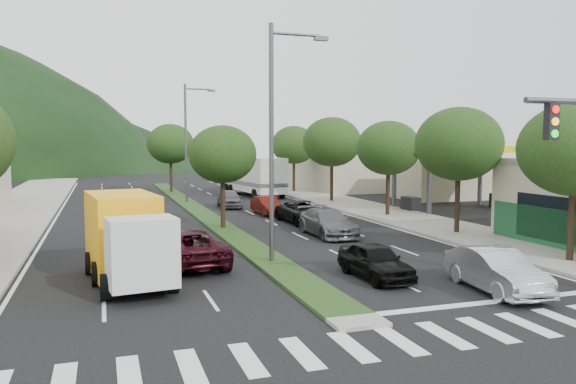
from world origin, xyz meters
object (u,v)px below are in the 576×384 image
object	(u,v)px
motorhome	(254,175)
streetlight_near	(276,131)
tree_r_a	(574,150)
suv_maroon	(185,247)
car_queue_d	(304,212)
tree_r_c	(388,148)
tree_r_e	(294,145)
sedan_silver	(496,270)
tree_med_near	(222,154)
car_queue_e	(229,199)
car_queue_a	(375,261)
tree_r_d	(332,142)
streetlight_mid	(188,137)
car_queue_b	(328,222)
tree_med_far	(170,144)
box_truck	(126,240)
tree_r_b	(459,144)
car_queue_c	(267,205)

from	to	relation	value
motorhome	streetlight_near	bearing A→B (deg)	-110.53
tree_r_a	suv_maroon	size ratio (longest dim) A/B	1.18
car_queue_d	motorhome	xyz separation A→B (m)	(1.80, 19.15, 1.28)
tree_r_a	tree_r_c	distance (m)	16.00
tree_r_a	streetlight_near	size ratio (longest dim) A/B	0.66
tree_r_e	sedan_silver	bearing A→B (deg)	-98.78
tree_med_near	motorhome	world-z (taller)	tree_med_near
sedan_silver	car_queue_e	bearing A→B (deg)	102.39
streetlight_near	car_queue_a	size ratio (longest dim) A/B	2.53
tree_r_a	car_queue_a	xyz separation A→B (m)	(-9.05, 0.24, -4.15)
tree_r_e	tree_med_near	xyz separation A→B (m)	(-12.00, -22.00, -0.46)
tree_r_a	sedan_silver	size ratio (longest dim) A/B	1.47
tree_r_d	suv_maroon	xyz separation A→B (m)	(-15.55, -21.21, -4.40)
streetlight_mid	car_queue_b	bearing A→B (deg)	-75.96
car_queue_d	motorhome	size ratio (longest dim) A/B	0.51
sedan_silver	car_queue_a	size ratio (longest dim) A/B	1.14
tree_r_e	streetlight_near	xyz separation A→B (m)	(-11.79, -32.00, 0.69)
tree_med_far	streetlight_near	xyz separation A→B (m)	(0.21, -36.00, 0.58)
tree_r_c	sedan_silver	distance (m)	20.10
tree_med_near	tree_r_d	bearing A→B (deg)	45.00
car_queue_a	box_truck	bearing A→B (deg)	161.60
motorhome	car_queue_b	bearing A→B (deg)	-102.65
suv_maroon	car_queue_d	world-z (taller)	suv_maroon
tree_med_near	streetlight_near	size ratio (longest dim) A/B	0.60
tree_r_b	tree_r_c	distance (m)	8.01
streetlight_near	streetlight_mid	bearing A→B (deg)	90.00
tree_med_far	car_queue_d	xyz separation A→B (m)	(5.41, -25.13, -4.30)
tree_r_a	box_truck	distance (m)	18.49
tree_r_b	streetlight_mid	distance (m)	24.09
tree_r_a	tree_r_d	distance (m)	26.00
tree_r_a	car_queue_e	size ratio (longest dim) A/B	1.59
tree_med_far	car_queue_e	xyz separation A→B (m)	(2.76, -15.13, -4.29)
car_queue_b	tree_r_a	bearing A→B (deg)	-55.04
car_queue_c	motorhome	xyz separation A→B (m)	(2.80, 14.15, 1.34)
sedan_silver	car_queue_b	bearing A→B (deg)	100.30
streetlight_mid	box_truck	size ratio (longest dim) A/B	1.49
tree_med_far	suv_maroon	world-z (taller)	tree_med_far
tree_r_c	car_queue_e	world-z (taller)	tree_r_c
tree_r_b	tree_med_near	xyz separation A→B (m)	(-12.00, 6.00, -0.61)
tree_r_e	streetlight_mid	xyz separation A→B (m)	(-11.79, -7.00, 0.69)
tree_r_b	sedan_silver	bearing A→B (deg)	-119.09
tree_r_b	streetlight_near	size ratio (longest dim) A/B	0.69
streetlight_near	box_truck	world-z (taller)	streetlight_near
tree_r_b	car_queue_b	distance (m)	8.43
tree_r_e	streetlight_near	bearing A→B (deg)	-110.23
streetlight_near	car_queue_a	world-z (taller)	streetlight_near
tree_r_a	sedan_silver	bearing A→B (deg)	-155.21
tree_r_b	car_queue_c	bearing A→B (deg)	122.61
tree_r_a	car_queue_d	bearing A→B (deg)	113.91
streetlight_near	sedan_silver	world-z (taller)	streetlight_near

